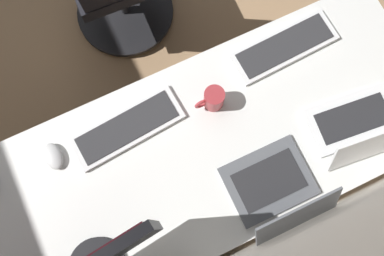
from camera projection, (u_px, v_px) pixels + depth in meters
name	position (u px, v px, depth m)	size (l,w,h in m)	color
desk	(198.00, 157.00, 1.58)	(1.85, 0.71, 0.73)	white
drawer_pedestal	(168.00, 188.00, 1.86)	(0.40, 0.51, 0.69)	white
laptop_leftmost	(279.00, 196.00, 1.42)	(0.30, 0.32, 0.23)	#595B60
laptop_left	(362.00, 129.00, 1.49)	(0.37, 0.28, 0.19)	white
keyboard_main	(128.00, 127.00, 1.52)	(0.43, 0.17, 0.02)	silver
keyboard_spare	(284.00, 47.00, 1.60)	(0.43, 0.16, 0.02)	silver
mouse_main	(53.00, 156.00, 1.49)	(0.06, 0.10, 0.03)	silver
coffee_mug	(213.00, 99.00, 1.51)	(0.12, 0.08, 0.10)	#A53338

